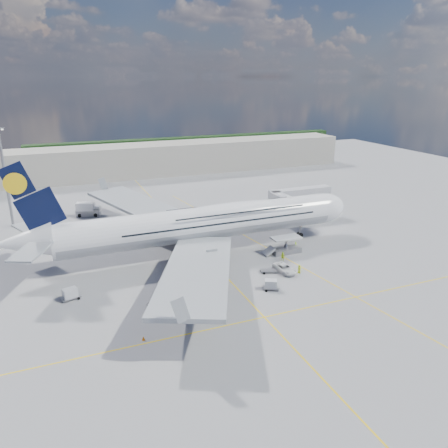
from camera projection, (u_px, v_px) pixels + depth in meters
name	position (u px, v px, depth m)	size (l,w,h in m)	color
ground	(219.00, 270.00, 88.58)	(300.00, 300.00, 0.00)	gray
taxi_line_main	(219.00, 269.00, 88.58)	(0.25, 220.00, 0.01)	yellow
taxi_line_cross	(264.00, 317.00, 71.03)	(120.00, 0.25, 0.01)	yellow
taxi_line_diag	(259.00, 244.00, 102.35)	(0.25, 100.00, 0.01)	yellow
airliner	(203.00, 223.00, 95.25)	(77.26, 79.15, 23.71)	white
jet_bridge	(295.00, 197.00, 115.39)	(18.80, 12.10, 8.50)	#B7B7BC
cargo_loader	(285.00, 247.00, 96.72)	(8.53, 3.20, 3.67)	silver
light_mast	(5.00, 177.00, 109.56)	(3.00, 0.70, 25.50)	gray
terminal	(130.00, 161.00, 170.02)	(180.00, 16.00, 12.00)	#B2AD9E
tree_line	(192.00, 145.00, 224.42)	(160.00, 6.00, 8.00)	#193814
dolly_row_a	(157.00, 304.00, 74.54)	(3.32, 2.33, 0.44)	gray
dolly_row_b	(183.00, 285.00, 81.19)	(3.15, 1.71, 0.46)	gray
dolly_row_c	(165.00, 291.00, 77.80)	(2.70, 1.46, 1.70)	gray
dolly_back	(70.00, 294.00, 76.36)	(3.60, 2.53, 2.07)	gray
dolly_nose_far	(271.00, 284.00, 79.95)	(3.41, 2.82, 1.90)	gray
dolly_nose_near	(268.00, 270.00, 87.27)	(3.53, 2.59, 0.46)	gray
baggage_tug	(181.00, 296.00, 76.25)	(3.17, 1.89, 1.86)	white
catering_truck_inner	(164.00, 226.00, 108.86)	(6.84, 3.81, 3.85)	gray
catering_truck_outer	(88.00, 210.00, 122.01)	(7.12, 4.27, 3.97)	gray
service_van	(285.00, 268.00, 87.16)	(2.63, 5.70, 1.58)	white
crew_nose	(296.00, 245.00, 98.94)	(0.62, 0.41, 1.69)	#B1F419
crew_loader	(283.00, 257.00, 92.47)	(0.94, 0.73, 1.94)	#BEE317
crew_wing	(214.00, 287.00, 79.20)	(1.07, 0.44, 1.82)	#C0FF1A
crew_van	(299.00, 269.00, 86.67)	(0.86, 0.56, 1.77)	#DBF419
crew_tug	(199.00, 284.00, 80.62)	(1.00, 0.58, 1.56)	#AEDC17
cone_nose	(301.00, 226.00, 113.92)	(0.44, 0.44, 0.57)	orange
cone_wing_left_inner	(165.00, 223.00, 115.42)	(0.50, 0.50, 0.64)	orange
cone_wing_left_outer	(109.00, 222.00, 116.45)	(0.47, 0.47, 0.60)	orange
cone_wing_right_inner	(194.00, 299.00, 76.36)	(0.41, 0.41, 0.52)	orange
cone_wing_right_outer	(143.00, 338.00, 64.75)	(0.50, 0.50, 0.64)	orange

